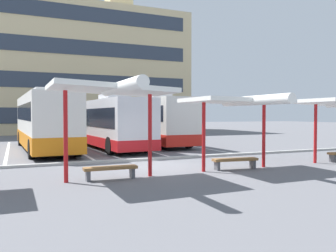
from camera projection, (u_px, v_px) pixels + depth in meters
name	position (u px, v px, depth m)	size (l,w,h in m)	color
ground_plane	(154.00, 166.00, 15.09)	(160.00, 160.00, 0.00)	slate
terminal_building	(61.00, 72.00, 45.24)	(31.34, 13.44, 18.28)	#D1BC8C
coach_bus_0	(45.00, 123.00, 21.68)	(3.05, 11.80, 3.74)	silver
coach_bus_1	(108.00, 123.00, 23.35)	(3.05, 11.58, 3.51)	silver
coach_bus_2	(150.00, 121.00, 26.45)	(2.62, 11.75, 3.70)	silver
lane_stripe_0	(8.00, 150.00, 21.71)	(0.16, 14.00, 0.01)	white
lane_stripe_1	(73.00, 148.00, 23.30)	(0.16, 14.00, 0.01)	white
lane_stripe_2	(129.00, 146.00, 24.89)	(0.16, 14.00, 0.01)	white
lane_stripe_3	(179.00, 144.00, 26.47)	(0.16, 14.00, 0.01)	white
waiting_shelter_1	(112.00, 91.00, 11.61)	(3.93, 4.95, 3.24)	red
bench_1	(111.00, 170.00, 11.90)	(1.83, 0.46, 0.45)	brown
waiting_shelter_2	(239.00, 102.00, 13.83)	(3.90, 4.53, 2.92)	red
bench_2	(235.00, 161.00, 14.13)	(1.93, 0.64, 0.45)	brown
platform_kerb	(140.00, 160.00, 16.74)	(44.00, 0.24, 0.12)	#ADADA8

